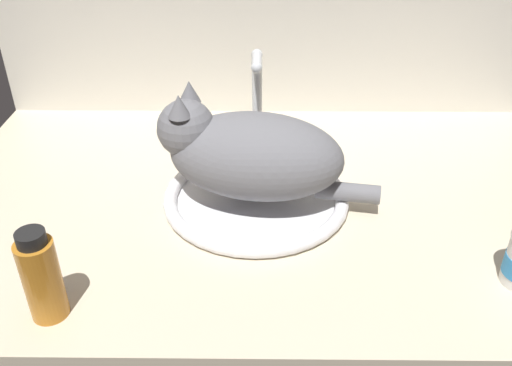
# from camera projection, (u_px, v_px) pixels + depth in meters

# --- Properties ---
(countertop) EXTENTS (1.21, 0.73, 0.03)m
(countertop) POSITION_uv_depth(u_px,v_px,m) (273.00, 203.00, 1.00)
(countertop) COLOR beige
(countertop) RESTS_ON ground
(backsplash_wall) EXTENTS (1.21, 0.02, 0.43)m
(backsplash_wall) POSITION_uv_depth(u_px,v_px,m) (272.00, 33.00, 1.21)
(backsplash_wall) COLOR silver
(backsplash_wall) RESTS_ON ground
(sink_basin) EXTENTS (0.33, 0.33, 0.02)m
(sink_basin) POSITION_uv_depth(u_px,v_px,m) (256.00, 197.00, 0.97)
(sink_basin) COLOR white
(sink_basin) RESTS_ON countertop
(faucet) EXTENTS (0.21, 0.10, 0.21)m
(faucet) POSITION_uv_depth(u_px,v_px,m) (257.00, 114.00, 1.10)
(faucet) COLOR silver
(faucet) RESTS_ON countertop
(cat) EXTENTS (0.38, 0.23, 0.18)m
(cat) POSITION_uv_depth(u_px,v_px,m) (245.00, 152.00, 0.92)
(cat) COLOR slate
(cat) RESTS_ON sink_basin
(amber_bottle) EXTENTS (0.05, 0.05, 0.14)m
(amber_bottle) POSITION_uv_depth(u_px,v_px,m) (42.00, 277.00, 0.71)
(amber_bottle) COLOR #C67A23
(amber_bottle) RESTS_ON countertop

